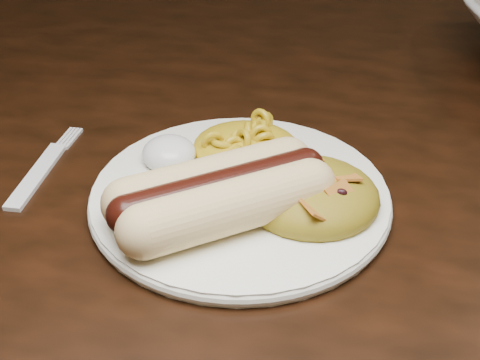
# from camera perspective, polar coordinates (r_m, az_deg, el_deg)

# --- Properties ---
(table) EXTENTS (1.60, 0.90, 0.75)m
(table) POSITION_cam_1_polar(r_m,az_deg,el_deg) (0.74, 6.25, -0.16)
(table) COLOR black
(table) RESTS_ON floor
(plate) EXTENTS (0.29, 0.29, 0.01)m
(plate) POSITION_cam_1_polar(r_m,az_deg,el_deg) (0.54, -0.00, -1.42)
(plate) COLOR white
(plate) RESTS_ON table
(hotdog) EXTENTS (0.13, 0.15, 0.04)m
(hotdog) POSITION_cam_1_polar(r_m,az_deg,el_deg) (0.50, -1.65, -1.11)
(hotdog) COLOR #F6D593
(hotdog) RESTS_ON plate
(mac_and_cheese) EXTENTS (0.10, 0.09, 0.04)m
(mac_and_cheese) POSITION_cam_1_polar(r_m,az_deg,el_deg) (0.58, 0.56, 3.95)
(mac_and_cheese) COLOR gold
(mac_and_cheese) RESTS_ON plate
(sour_cream) EXTENTS (0.06, 0.06, 0.03)m
(sour_cream) POSITION_cam_1_polar(r_m,az_deg,el_deg) (0.57, -6.11, 2.77)
(sour_cream) COLOR white
(sour_cream) RESTS_ON plate
(taco_salad) EXTENTS (0.11, 0.10, 0.05)m
(taco_salad) POSITION_cam_1_polar(r_m,az_deg,el_deg) (0.52, 6.13, -0.32)
(taco_salad) COLOR #BB6209
(taco_salad) RESTS_ON plate
(fork) EXTENTS (0.03, 0.14, 0.00)m
(fork) POSITION_cam_1_polar(r_m,az_deg,el_deg) (0.60, -16.95, 0.39)
(fork) COLOR silver
(fork) RESTS_ON table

